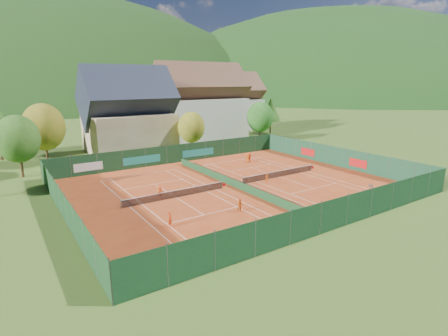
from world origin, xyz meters
TOP-DOWN VIEW (x-y plane):
  - ground at (0.00, 0.00)m, footprint 600.00×600.00m
  - clay_pad at (0.00, 0.00)m, footprint 40.00×32.00m
  - court_markings_left at (-8.00, 0.00)m, footprint 11.03×23.83m
  - court_markings_right at (8.00, 0.00)m, footprint 11.03×23.83m
  - tennis_net_left at (-7.85, 0.00)m, footprint 13.30×0.10m
  - tennis_net_right at (8.15, 0.00)m, footprint 13.30×0.10m
  - court_divider at (0.00, 0.00)m, footprint 0.03×28.80m
  - fence_north at (-0.46, 15.99)m, footprint 40.00×0.10m
  - fence_south at (0.00, -16.00)m, footprint 40.00×0.04m
  - fence_west at (-20.00, 0.00)m, footprint 0.04×32.00m
  - fence_east at (20.00, 0.05)m, footprint 0.09×32.00m
  - chalet at (-3.00, 30.00)m, footprint 16.20×12.00m
  - hotel_block_a at (16.00, 36.00)m, footprint 21.60×11.00m
  - hotel_block_b at (30.00, 44.00)m, footprint 17.28×10.00m
  - tree_west_front at (-22.00, 20.00)m, footprint 5.72×5.72m
  - tree_west_mid at (-18.00, 26.00)m, footprint 6.44×6.44m
  - tree_center at (6.00, 22.00)m, footprint 5.01×5.01m
  - tree_east_front at (24.00, 24.00)m, footprint 5.72×5.72m
  - tree_east_mid at (34.00, 32.00)m, footprint 5.04×5.04m
  - tree_east_back at (26.00, 40.00)m, footprint 7.15×7.15m
  - mountain_backdrop at (28.54, 233.48)m, footprint 820.00×530.00m
  - ball_hopper at (13.35, -10.70)m, footprint 0.34×0.34m
  - loose_ball_0 at (-10.19, -5.35)m, footprint 0.07×0.07m
  - loose_ball_1 at (7.62, -10.97)m, footprint 0.07×0.07m
  - loose_ball_2 at (0.34, 2.42)m, footprint 0.07×0.07m
  - player_left_near at (-12.12, -7.22)m, footprint 0.65×0.61m
  - player_left_mid at (-4.47, -7.76)m, footprint 0.83×0.73m
  - player_left_far at (-9.73, 0.58)m, footprint 1.10×0.77m
  - player_right_near at (4.27, -1.64)m, footprint 0.79×0.83m
  - player_right_far_a at (9.72, 9.68)m, footprint 0.68×0.46m
  - player_right_far_b at (10.31, 9.86)m, footprint 1.43×1.04m

SIDE VIEW (x-z plane):
  - mountain_backdrop at x=28.54m, z-range -160.64..81.36m
  - ground at x=0.00m, z-range -0.02..-0.02m
  - clay_pad at x=0.00m, z-range 0.00..0.01m
  - court_markings_left at x=-8.00m, z-range 0.01..0.01m
  - court_markings_right at x=8.00m, z-range 0.01..0.01m
  - loose_ball_0 at x=-10.19m, z-range 0.00..0.07m
  - loose_ball_1 at x=7.62m, z-range 0.00..0.07m
  - loose_ball_2 at x=0.34m, z-range 0.00..0.07m
  - court_divider at x=0.00m, z-range 0.00..1.00m
  - tennis_net_left at x=-7.85m, z-range 0.00..1.02m
  - tennis_net_right at x=8.15m, z-range 0.00..1.02m
  - ball_hopper at x=13.35m, z-range 0.16..0.96m
  - player_right_far_a at x=9.72m, z-range 0.00..1.35m
  - player_right_near at x=4.27m, z-range 0.00..1.39m
  - player_left_mid at x=-4.47m, z-range 0.00..1.43m
  - player_right_far_b at x=10.31m, z-range 0.00..1.49m
  - player_left_near at x=-12.12m, z-range 0.00..1.50m
  - player_left_far at x=-9.73m, z-range 0.00..1.55m
  - fence_north at x=-0.46m, z-range -0.03..2.97m
  - fence_east at x=20.00m, z-range -0.02..2.98m
  - fence_south at x=0.00m, z-range 0.00..3.00m
  - fence_west at x=-20.00m, z-range 0.00..3.00m
  - tree_center at x=6.00m, z-range 0.92..8.52m
  - tree_west_front at x=-22.00m, z-range 1.05..9.74m
  - tree_east_front at x=24.00m, z-range 1.05..9.74m
  - tree_east_mid at x=34.00m, z-range 1.56..10.56m
  - tree_west_mid at x=-18.00m, z-range 1.18..10.96m
  - hotel_block_b at x=30.00m, z-range -1.13..14.37m
  - chalet at x=-3.00m, z-range -1.38..14.62m
  - tree_east_back at x=26.00m, z-range 1.31..12.18m
  - hotel_block_a at x=16.00m, z-range -1.24..16.01m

